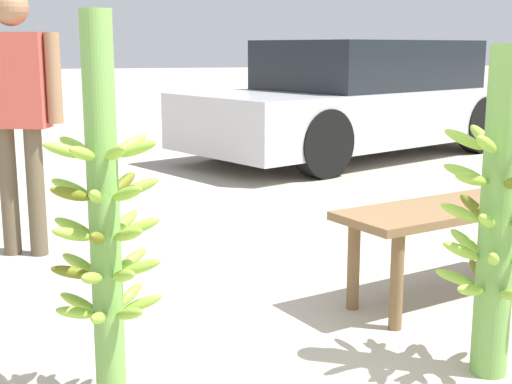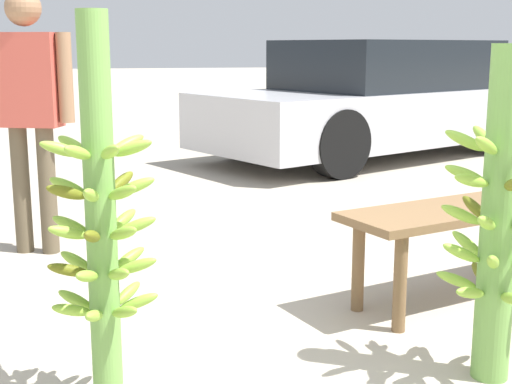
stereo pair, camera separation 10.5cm
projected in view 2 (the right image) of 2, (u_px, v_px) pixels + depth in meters
banana_stalk_left at (101, 221)px, 2.40m from camera, size 0.38×0.38×1.37m
banana_stalk_center at (500, 217)px, 2.63m from camera, size 0.45×0.45×1.26m
vendor_person at (29, 98)px, 4.23m from camera, size 0.55×0.28×1.57m
market_bench at (468, 220)px, 3.50m from camera, size 1.42×0.81×0.49m
parked_car at (379, 101)px, 8.15m from camera, size 4.54×3.34×1.32m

